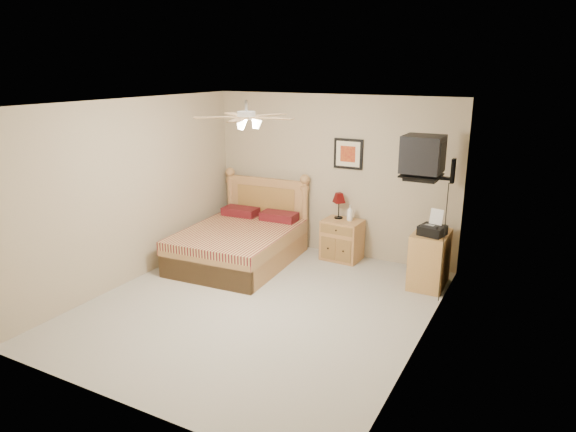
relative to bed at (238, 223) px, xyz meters
The scene contains 17 objects.
floor 1.65m from the bed, 47.20° to the right, with size 4.50×4.50×0.00m, color #A9A599.
ceiling 2.41m from the bed, 47.20° to the right, with size 4.00×4.50×0.04m, color white.
wall_back 1.65m from the bed, 47.45° to the left, with size 4.00×0.04×2.50m, color tan.
wall_front 3.58m from the bed, 72.89° to the right, with size 4.00×0.04×2.50m, color tan.
wall_left 1.60m from the bed, 130.68° to the right, with size 0.04×4.50×2.50m, color tan.
wall_right 3.30m from the bed, 20.24° to the right, with size 0.04×4.50×2.50m, color tan.
bed is the anchor object (origin of this frame).
nightstand 1.63m from the bed, 33.49° to the left, with size 0.58×0.44×0.63m, color #B87A42.
table_lamp 1.58m from the bed, 38.14° to the left, with size 0.22×0.22×0.40m, color #520909, non-canonical shape.
lotion_bottle 1.71m from the bed, 32.65° to the left, with size 0.09×0.09×0.24m, color white.
framed_picture 1.98m from the bed, 40.34° to the left, with size 0.46×0.04×0.46m, color black.
dresser 2.82m from the bed, 10.13° to the left, with size 0.45×0.65×0.76m, color #B8863F.
fax_machine 2.84m from the bed, ahead, with size 0.31×0.33×0.33m, color black, non-canonical shape.
magazine_lower 2.80m from the bed, 15.33° to the left, with size 0.21×0.29×0.03m, color beige.
magazine_upper 2.79m from the bed, 15.46° to the left, with size 0.19×0.26×0.02m, color gray.
wall_tv 3.03m from the bed, ahead, with size 0.56×0.46×0.58m, color black, non-canonical shape.
ceiling_fan 2.41m from the bed, 51.84° to the right, with size 1.14×1.14×0.28m, color white, non-canonical shape.
Camera 1 is at (3.07, -5.03, 2.89)m, focal length 32.00 mm.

